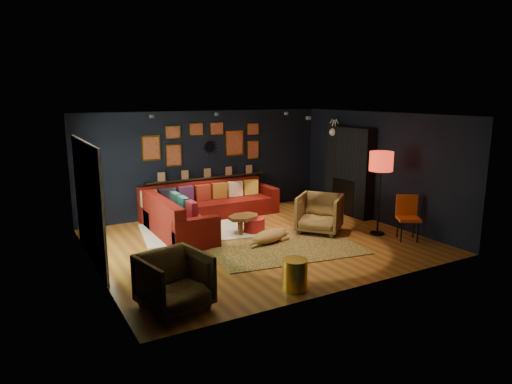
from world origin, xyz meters
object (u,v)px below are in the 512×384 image
armchair_right (320,212)px  orange_chair (408,214)px  sectional (198,211)px  gold_stool (295,275)px  pouf (254,225)px  floor_lamp (381,165)px  dog (269,234)px  coffee_table (244,219)px  armchair_left (174,279)px

armchair_right → orange_chair: (1.31, -1.29, 0.08)m
sectional → gold_stool: size_ratio=6.90×
pouf → armchair_right: armchair_right is taller
floor_lamp → gold_stool: bearing=-154.5°
dog → orange_chair: bearing=-37.7°
coffee_table → floor_lamp: floor_lamp is taller
sectional → coffee_table: bearing=-63.1°
pouf → gold_stool: 3.07m
dog → armchair_left: bearing=-159.4°
armchair_left → dog: 3.26m
pouf → gold_stool: gold_stool is taller
pouf → dog: 0.79m
coffee_table → armchair_left: size_ratio=0.97×
armchair_right → pouf: bearing=-157.3°
armchair_right → armchair_left: bearing=-104.1°
sectional → coffee_table: 1.30m
dog → pouf: bearing=70.4°
gold_stool → orange_chair: 3.64m
pouf → armchair_right: size_ratio=0.50×
coffee_table → dog: (0.15, -0.85, -0.13)m
pouf → floor_lamp: bearing=-31.4°
armchair_left → gold_stool: (1.85, -0.30, -0.20)m
coffee_table → orange_chair: 3.47m
armchair_left → orange_chair: (5.34, 0.68, 0.10)m
gold_stool → floor_lamp: 3.77m
floor_lamp → dog: 2.79m
coffee_table → dog: size_ratio=0.74×
floor_lamp → dog: bearing=165.3°
gold_stool → dog: 2.30m
sectional → armchair_right: armchair_right is taller
coffee_table → floor_lamp: bearing=-30.1°
orange_chair → armchair_left: bearing=-139.8°
armchair_left → dog: size_ratio=0.76×
armchair_right → dog: (-1.36, -0.12, -0.26)m
armchair_right → coffee_table: bearing=-155.7°
pouf → armchair_left: size_ratio=0.52×
sectional → armchair_right: size_ratio=3.65×
coffee_table → floor_lamp: 3.16m
pouf → floor_lamp: (2.30, -1.40, 1.35)m
pouf → orange_chair: (2.59, -1.95, 0.37)m
pouf → gold_stool: size_ratio=0.94×
gold_stool → coffee_table: bearing=77.3°
floor_lamp → armchair_right: bearing=143.8°
armchair_right → orange_chair: same height
coffee_table → sectional: bearing=116.9°
sectional → pouf: sectional is taller
coffee_table → gold_stool: 3.07m
gold_stool → pouf: bearing=72.9°
armchair_left → armchair_right: size_ratio=0.96×
coffee_table → gold_stool: bearing=-102.7°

